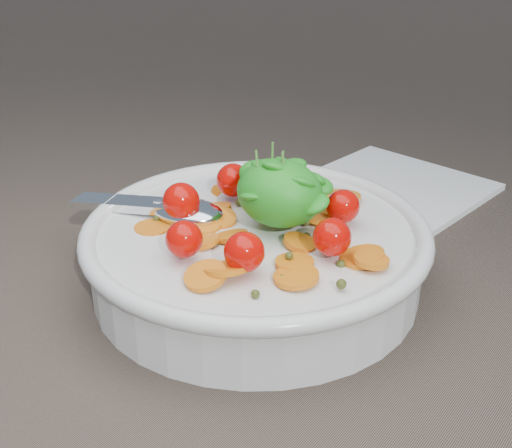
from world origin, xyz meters
The scene contains 3 objects.
ground centered at (0.00, 0.00, 0.00)m, with size 6.00×6.00×0.00m, color brown.
bowl centered at (-0.01, 0.00, 0.03)m, with size 0.30×0.28×0.12m.
napkin centered at (-0.01, 0.25, 0.00)m, with size 0.18×0.16×0.01m, color white.
Camera 1 is at (0.27, -0.36, 0.28)m, focal length 45.00 mm.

